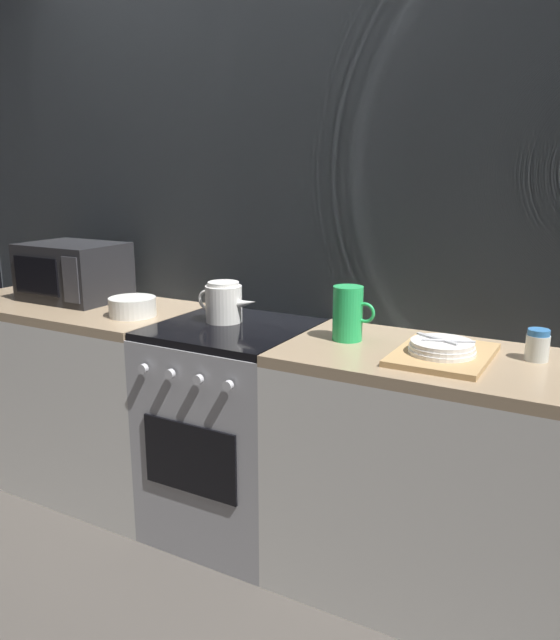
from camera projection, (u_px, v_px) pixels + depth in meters
name	position (u px, v px, depth m)	size (l,w,h in m)	color
ground_plane	(236.00, 525.00, 2.69)	(8.00, 8.00, 0.00)	#47423D
back_wall	(272.00, 243.00, 2.68)	(3.60, 0.05, 2.40)	gray
counter_left	(79.00, 393.00, 3.01)	(1.20, 0.60, 0.90)	silver
stove_unit	(234.00, 430.00, 2.58)	(0.60, 0.63, 0.90)	#9E9EA3
counter_right	(449.00, 481.00, 2.16)	(1.20, 0.60, 0.90)	silver
microwave	(74.00, 272.00, 2.94)	(0.46, 0.35, 0.27)	black
kettle	(224.00, 302.00, 2.52)	(0.28, 0.15, 0.17)	white
mixing_bowl	(133.00, 307.00, 2.63)	(0.20, 0.20, 0.08)	silver
pitcher	(348.00, 313.00, 2.25)	(0.16, 0.11, 0.20)	green
dish_pile	(443.00, 351.00, 2.04)	(0.30, 0.40, 0.07)	tan
spice_jar	(538.00, 345.00, 2.02)	(0.08, 0.08, 0.10)	silver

